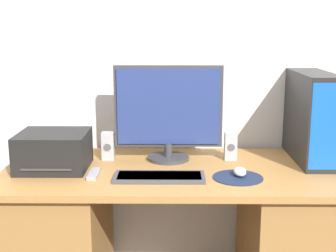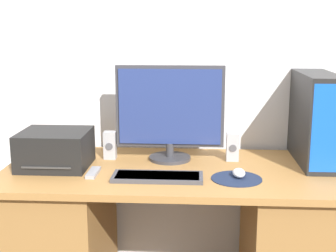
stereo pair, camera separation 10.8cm
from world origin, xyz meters
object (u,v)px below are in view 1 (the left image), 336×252
(remote_control, at_px, (94,174))
(speaker_left, at_px, (108,146))
(printer, at_px, (54,151))
(speaker_right, at_px, (231,146))
(computer_tower, at_px, (312,117))
(keyboard, at_px, (159,177))
(monitor, at_px, (168,111))
(mouse, at_px, (240,172))

(remote_control, bearing_deg, speaker_left, 83.12)
(speaker_left, relative_size, remote_control, 0.96)
(printer, xyz_separation_m, speaker_left, (0.23, 0.15, -0.02))
(speaker_right, bearing_deg, computer_tower, 0.27)
(keyboard, bearing_deg, monitor, 83.29)
(monitor, distance_m, speaker_left, 0.35)
(remote_control, bearing_deg, computer_tower, 14.21)
(computer_tower, bearing_deg, speaker_left, -179.67)
(keyboard, height_order, speaker_right, speaker_right)
(monitor, relative_size, remote_control, 3.68)
(speaker_left, distance_m, remote_control, 0.26)
(keyboard, bearing_deg, speaker_right, 41.54)
(monitor, relative_size, mouse, 5.96)
(monitor, bearing_deg, keyboard, -96.71)
(printer, height_order, remote_control, printer)
(keyboard, xyz_separation_m, mouse, (0.35, 0.04, 0.01))
(mouse, xyz_separation_m, speaker_right, (-0.01, 0.27, 0.05))
(computer_tower, bearing_deg, mouse, -144.94)
(computer_tower, distance_m, printer, 1.24)
(mouse, height_order, computer_tower, computer_tower)
(mouse, distance_m, speaker_right, 0.27)
(monitor, distance_m, printer, 0.57)
(mouse, xyz_separation_m, printer, (-0.85, 0.11, 0.06))
(mouse, height_order, speaker_right, speaker_right)
(mouse, distance_m, remote_control, 0.65)
(speaker_right, bearing_deg, mouse, -87.82)
(mouse, height_order, speaker_left, speaker_left)
(monitor, xyz_separation_m, printer, (-0.53, -0.15, -0.16))
(speaker_right, bearing_deg, keyboard, -138.46)
(mouse, bearing_deg, remote_control, 179.36)
(computer_tower, xyz_separation_m, printer, (-1.23, -0.15, -0.13))
(keyboard, relative_size, printer, 1.24)
(monitor, distance_m, mouse, 0.47)
(computer_tower, bearing_deg, printer, -172.81)
(keyboard, distance_m, printer, 0.52)
(monitor, relative_size, printer, 1.67)
(computer_tower, bearing_deg, remote_control, -165.79)
(mouse, relative_size, speaker_left, 0.64)
(speaker_left, relative_size, speaker_right, 1.00)
(speaker_right, bearing_deg, remote_control, -157.91)
(mouse, relative_size, remote_control, 0.62)
(printer, bearing_deg, computer_tower, 7.19)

